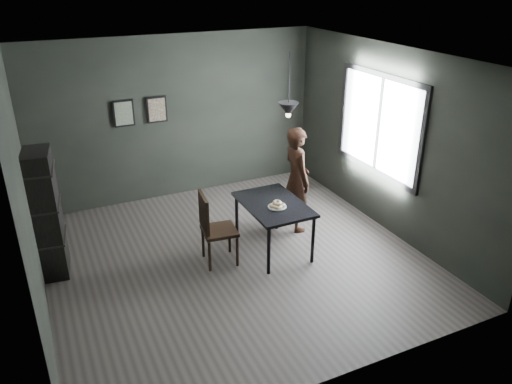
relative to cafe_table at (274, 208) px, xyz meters
name	(u,v)px	position (x,y,z in m)	size (l,w,h in m)	color
ground	(235,258)	(-0.60, 0.00, -0.67)	(5.00, 5.00, 0.00)	#383431
back_wall	(177,118)	(-0.60, 2.50, 0.73)	(5.00, 0.10, 2.80)	black
ceiling	(231,57)	(-0.60, 0.00, 2.13)	(5.00, 5.00, 0.02)	silver
window_assembly	(379,125)	(1.87, 0.20, 0.93)	(0.04, 1.96, 1.56)	white
cafe_table	(274,208)	(0.00, 0.00, 0.00)	(0.80, 1.20, 0.75)	black
white_plate	(277,207)	(-0.02, -0.15, 0.08)	(0.23, 0.23, 0.01)	silver
donut_pile	(277,205)	(-0.02, -0.15, 0.12)	(0.23, 0.23, 0.10)	beige
woman	(297,179)	(0.62, 0.45, 0.15)	(0.60, 0.40, 1.65)	black
wood_chair	(212,225)	(-0.91, 0.04, -0.08)	(0.50, 0.50, 1.05)	black
shelf_unit	(47,214)	(-2.92, 0.74, 0.19)	(0.33, 0.58, 1.73)	black
pendant_lamp	(288,109)	(0.25, 0.10, 1.38)	(0.28, 0.28, 0.86)	black
framed_print_left	(124,113)	(-1.50, 2.47, 0.93)	(0.34, 0.04, 0.44)	black
framed_print_right	(157,110)	(-0.95, 2.47, 0.93)	(0.34, 0.04, 0.44)	black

